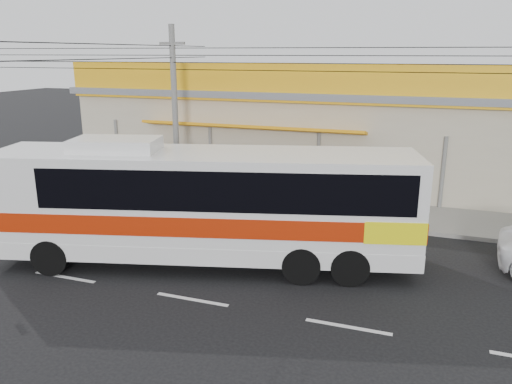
% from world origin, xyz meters
% --- Properties ---
extents(ground, '(120.00, 120.00, 0.00)m').
position_xyz_m(ground, '(0.00, 0.00, 0.00)').
color(ground, black).
rests_on(ground, ground).
extents(sidewalk, '(30.00, 3.20, 0.15)m').
position_xyz_m(sidewalk, '(0.00, 6.00, 0.07)').
color(sidewalk, gray).
rests_on(sidewalk, ground).
extents(lane_markings, '(50.00, 0.12, 0.01)m').
position_xyz_m(lane_markings, '(0.00, -2.50, 0.00)').
color(lane_markings, silver).
rests_on(lane_markings, ground).
extents(storefront_building, '(22.60, 9.20, 5.70)m').
position_xyz_m(storefront_building, '(-0.01, 11.54, 2.30)').
color(storefront_building, '#ACA28A').
rests_on(storefront_building, ground).
extents(coach_bus, '(12.46, 5.59, 3.76)m').
position_xyz_m(coach_bus, '(-0.46, -0.21, 2.01)').
color(coach_bus, silver).
rests_on(coach_bus, ground).
extents(motorbike_red, '(1.93, 0.97, 0.97)m').
position_xyz_m(motorbike_red, '(-6.55, 4.70, 0.63)').
color(motorbike_red, maroon).
rests_on(motorbike_red, sidewalk).
extents(motorbike_dark, '(1.94, 0.88, 1.13)m').
position_xyz_m(motorbike_dark, '(-9.42, 6.78, 0.71)').
color(motorbike_dark, black).
rests_on(motorbike_dark, sidewalk).
extents(utility_pole, '(34.00, 14.00, 7.18)m').
position_xyz_m(utility_pole, '(-4.40, 5.09, 5.93)').
color(utility_pole, slate).
rests_on(utility_pole, ground).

